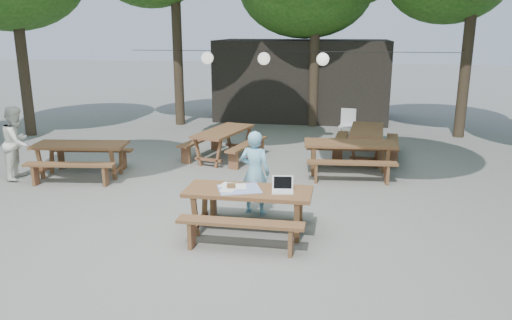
{
  "coord_description": "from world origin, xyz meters",
  "views": [
    {
      "loc": [
        1.97,
        -7.72,
        3.22
      ],
      "look_at": [
        0.57,
        0.32,
        1.05
      ],
      "focal_mm": 35.0,
      "sensor_mm": 36.0,
      "label": 1
    }
  ],
  "objects_px": {
    "main_picnic_table": "(248,211)",
    "picnic_table_nw": "(81,160)",
    "plastic_chair": "(347,131)",
    "woman": "(255,173)",
    "second_person": "(17,143)"
  },
  "relations": [
    {
      "from": "picnic_table_nw",
      "to": "woman",
      "type": "relative_size",
      "value": 1.39
    },
    {
      "from": "plastic_chair",
      "to": "second_person",
      "type": "bearing_deg",
      "value": -134.56
    },
    {
      "from": "picnic_table_nw",
      "to": "plastic_chair",
      "type": "xyz_separation_m",
      "value": [
        5.82,
        4.89,
        -0.13
      ]
    },
    {
      "from": "picnic_table_nw",
      "to": "second_person",
      "type": "bearing_deg",
      "value": -172.84
    },
    {
      "from": "main_picnic_table",
      "to": "woman",
      "type": "xyz_separation_m",
      "value": [
        -0.06,
        0.95,
        0.36
      ]
    },
    {
      "from": "picnic_table_nw",
      "to": "plastic_chair",
      "type": "distance_m",
      "value": 7.6
    },
    {
      "from": "picnic_table_nw",
      "to": "second_person",
      "type": "height_order",
      "value": "second_person"
    },
    {
      "from": "main_picnic_table",
      "to": "plastic_chair",
      "type": "bearing_deg",
      "value": 78.06
    },
    {
      "from": "main_picnic_table",
      "to": "woman",
      "type": "bearing_deg",
      "value": 93.81
    },
    {
      "from": "picnic_table_nw",
      "to": "woman",
      "type": "xyz_separation_m",
      "value": [
        4.19,
        -1.57,
        0.36
      ]
    },
    {
      "from": "picnic_table_nw",
      "to": "plastic_chair",
      "type": "relative_size",
      "value": 2.32
    },
    {
      "from": "main_picnic_table",
      "to": "picnic_table_nw",
      "type": "relative_size",
      "value": 0.96
    },
    {
      "from": "main_picnic_table",
      "to": "picnic_table_nw",
      "type": "distance_m",
      "value": 4.95
    },
    {
      "from": "woman",
      "to": "plastic_chair",
      "type": "xyz_separation_m",
      "value": [
        1.63,
        6.46,
        -0.49
      ]
    },
    {
      "from": "picnic_table_nw",
      "to": "woman",
      "type": "distance_m",
      "value": 4.49
    }
  ]
}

